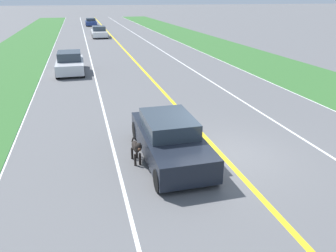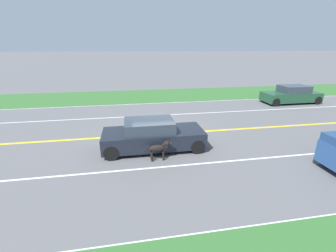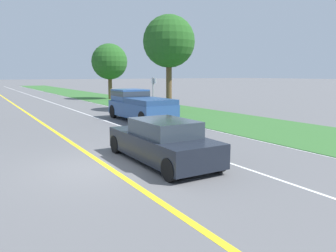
# 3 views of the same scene
# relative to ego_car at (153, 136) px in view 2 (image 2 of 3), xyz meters

# --- Properties ---
(ground_plane) EXTENTS (400.00, 400.00, 0.00)m
(ground_plane) POSITION_rel_ego_car_xyz_m (-1.74, 0.37, -0.65)
(ground_plane) COLOR #5B5B5E
(centre_divider_line) EXTENTS (0.18, 160.00, 0.01)m
(centre_divider_line) POSITION_rel_ego_car_xyz_m (-1.74, 0.37, -0.65)
(centre_divider_line) COLOR yellow
(centre_divider_line) RESTS_ON ground
(lane_edge_line_right) EXTENTS (0.14, 160.00, 0.01)m
(lane_edge_line_right) POSITION_rel_ego_car_xyz_m (5.26, 0.37, -0.65)
(lane_edge_line_right) COLOR white
(lane_edge_line_right) RESTS_ON ground
(lane_edge_line_left) EXTENTS (0.14, 160.00, 0.01)m
(lane_edge_line_left) POSITION_rel_ego_car_xyz_m (-8.74, 0.37, -0.65)
(lane_edge_line_left) COLOR white
(lane_edge_line_left) RESTS_ON ground
(lane_dash_same_dir) EXTENTS (0.10, 160.00, 0.01)m
(lane_dash_same_dir) POSITION_rel_ego_car_xyz_m (1.76, 0.37, -0.65)
(lane_dash_same_dir) COLOR white
(lane_dash_same_dir) RESTS_ON ground
(lane_dash_oncoming) EXTENTS (0.10, 160.00, 0.01)m
(lane_dash_oncoming) POSITION_rel_ego_car_xyz_m (-5.24, 0.37, -0.65)
(lane_dash_oncoming) COLOR white
(lane_dash_oncoming) RESTS_ON ground
(grass_verge_left) EXTENTS (6.00, 160.00, 0.03)m
(grass_verge_left) POSITION_rel_ego_car_xyz_m (-11.74, 0.37, -0.64)
(grass_verge_left) COLOR #33662D
(grass_verge_left) RESTS_ON ground
(ego_car) EXTENTS (1.83, 4.55, 1.39)m
(ego_car) POSITION_rel_ego_car_xyz_m (0.00, 0.00, 0.00)
(ego_car) COLOR black
(ego_car) RESTS_ON ground
(dog) EXTENTS (0.27, 1.22, 0.86)m
(dog) POSITION_rel_ego_car_xyz_m (1.14, 0.16, -0.11)
(dog) COLOR black
(dog) RESTS_ON ground
(oncoming_car) EXTENTS (1.85, 4.61, 1.45)m
(oncoming_car) POSITION_rel_ego_car_xyz_m (-6.92, 12.34, 0.02)
(oncoming_car) COLOR #1E472D
(oncoming_car) RESTS_ON ground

